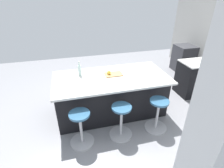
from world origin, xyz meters
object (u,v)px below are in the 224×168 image
(oven_range, at_px, (184,58))
(cutting_board, at_px, (114,74))
(kitchen_island, at_px, (111,94))
(stool_by_window, at_px, (157,116))
(water_bottle, at_px, (80,70))
(apple_yellow, at_px, (109,73))
(stool_middle, at_px, (121,122))
(stool_near_camera, at_px, (81,129))

(oven_range, height_order, cutting_board, cutting_board)
(kitchen_island, xyz_separation_m, cutting_board, (-0.07, -0.05, 0.46))
(stool_by_window, bearing_deg, oven_range, -132.88)
(oven_range, distance_m, water_bottle, 3.90)
(apple_yellow, height_order, water_bottle, water_bottle)
(cutting_board, bearing_deg, oven_range, -151.23)
(oven_range, height_order, water_bottle, water_bottle)
(stool_by_window, bearing_deg, stool_middle, 0.00)
(oven_range, xyz_separation_m, stool_middle, (2.97, 2.40, -0.11))
(stool_middle, bearing_deg, stool_near_camera, 0.00)
(stool_near_camera, bearing_deg, kitchen_island, -134.23)
(apple_yellow, bearing_deg, water_bottle, -13.60)
(kitchen_island, xyz_separation_m, stool_by_window, (-0.74, 0.76, -0.14))
(cutting_board, distance_m, water_bottle, 0.71)
(stool_middle, distance_m, stool_near_camera, 0.74)
(kitchen_island, distance_m, apple_yellow, 0.51)
(stool_near_camera, bearing_deg, stool_by_window, 180.00)
(oven_range, distance_m, stool_near_camera, 4.42)
(stool_middle, height_order, water_bottle, water_bottle)
(stool_middle, relative_size, apple_yellow, 8.35)
(stool_middle, xyz_separation_m, stool_near_camera, (0.74, 0.00, 0.00))
(kitchen_island, height_order, stool_middle, kitchen_island)
(stool_by_window, xyz_separation_m, water_bottle, (1.35, -0.95, 0.71))
(kitchen_island, bearing_deg, water_bottle, -17.50)
(cutting_board, distance_m, apple_yellow, 0.11)
(oven_range, bearing_deg, water_bottle, 22.01)
(oven_range, relative_size, water_bottle, 2.75)
(kitchen_island, height_order, stool_by_window, kitchen_island)
(apple_yellow, bearing_deg, oven_range, -152.08)
(oven_range, xyz_separation_m, apple_yellow, (2.99, 1.59, 0.54))
(stool_by_window, bearing_deg, kitchen_island, -45.77)
(stool_by_window, height_order, stool_middle, same)
(stool_by_window, distance_m, cutting_board, 1.21)
(cutting_board, bearing_deg, stool_near_camera, 44.83)
(cutting_board, bearing_deg, water_bottle, -11.77)
(oven_range, height_order, kitchen_island, kitchen_island)
(stool_by_window, xyz_separation_m, cutting_board, (0.67, -0.81, 0.60))
(oven_range, distance_m, cutting_board, 3.34)
(stool_near_camera, distance_m, apple_yellow, 1.26)
(stool_middle, bearing_deg, cutting_board, -95.26)
(water_bottle, bearing_deg, stool_middle, 122.62)
(stool_by_window, xyz_separation_m, stool_near_camera, (1.48, 0.00, 0.00))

